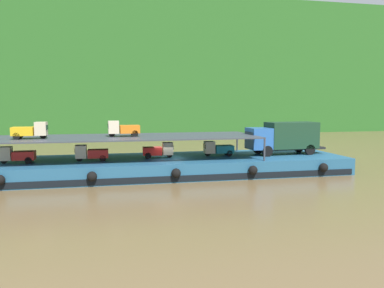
# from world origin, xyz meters

# --- Properties ---
(ground_plane) EXTENTS (400.00, 400.00, 0.00)m
(ground_plane) POSITION_xyz_m (0.00, 0.00, 0.00)
(ground_plane) COLOR brown
(hillside_far_bank) EXTENTS (130.62, 30.19, 29.05)m
(hillside_far_bank) POSITION_xyz_m (0.00, 57.55, 16.36)
(hillside_far_bank) COLOR #286023
(hillside_far_bank) RESTS_ON ground
(cargo_barge) EXTENTS (32.55, 8.76, 1.50)m
(cargo_barge) POSITION_xyz_m (0.00, -0.03, 0.75)
(cargo_barge) COLOR #23567A
(cargo_barge) RESTS_ON ground
(covered_lorry) EXTENTS (7.93, 2.58, 3.10)m
(covered_lorry) POSITION_xyz_m (11.29, -0.01, 3.19)
(covered_lorry) COLOR #285BA3
(covered_lorry) RESTS_ON cargo_barge
(cargo_rack) EXTENTS (23.35, 7.34, 2.00)m
(cargo_rack) POSITION_xyz_m (-3.80, 0.00, 3.44)
(cargo_rack) COLOR #383D47
(cargo_rack) RESTS_ON cargo_barge
(mini_truck_lower_stern) EXTENTS (2.75, 1.22, 1.38)m
(mini_truck_lower_stern) POSITION_xyz_m (-12.62, -0.55, 2.19)
(mini_truck_lower_stern) COLOR red
(mini_truck_lower_stern) RESTS_ON cargo_barge
(mini_truck_lower_aft) EXTENTS (2.75, 1.22, 1.38)m
(mini_truck_lower_aft) POSITION_xyz_m (-6.69, -0.59, 2.19)
(mini_truck_lower_aft) COLOR red
(mini_truck_lower_aft) RESTS_ON cargo_barge
(mini_truck_lower_mid) EXTENTS (2.79, 1.29, 1.38)m
(mini_truck_lower_mid) POSITION_xyz_m (-0.84, 0.12, 2.19)
(mini_truck_lower_mid) COLOR red
(mini_truck_lower_mid) RESTS_ON cargo_barge
(mini_truck_lower_fore) EXTENTS (2.74, 1.20, 1.38)m
(mini_truck_lower_fore) POSITION_xyz_m (4.77, 0.25, 2.19)
(mini_truck_lower_fore) COLOR teal
(mini_truck_lower_fore) RESTS_ON cargo_barge
(mini_truck_upper_stern) EXTENTS (2.76, 1.24, 1.38)m
(mini_truck_upper_stern) POSITION_xyz_m (-11.47, -0.63, 4.19)
(mini_truck_upper_stern) COLOR gold
(mini_truck_upper_stern) RESTS_ON cargo_rack
(mini_truck_upper_mid) EXTENTS (2.79, 1.29, 1.38)m
(mini_truck_upper_mid) POSITION_xyz_m (-3.95, 0.11, 4.19)
(mini_truck_upper_mid) COLOR orange
(mini_truck_upper_mid) RESTS_ON cargo_rack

